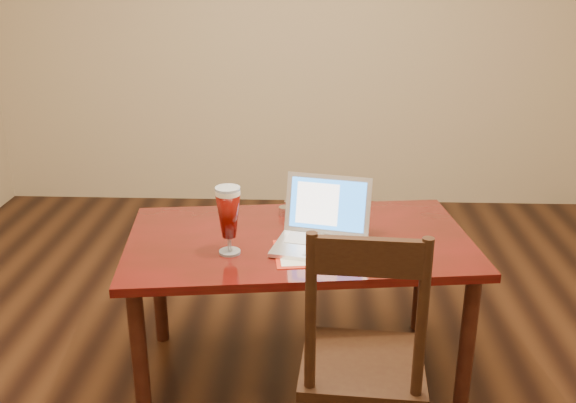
{
  "coord_description": "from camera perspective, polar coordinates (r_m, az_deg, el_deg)",
  "views": [
    {
      "loc": [
        0.16,
        -2.27,
        1.77
      ],
      "look_at": [
        0.06,
        0.2,
        0.85
      ],
      "focal_mm": 40.0,
      "sensor_mm": 36.0,
      "label": 1
    }
  ],
  "objects": [
    {
      "name": "dining_table",
      "position": [
        2.74,
        0.86,
        -4.57
      ],
      "size": [
        1.53,
        0.98,
        0.95
      ],
      "rotation": [
        0.0,
        0.0,
        0.12
      ],
      "color": "#4E0B0A",
      "rests_on": "ground"
    },
    {
      "name": "dining_chair",
      "position": [
        2.3,
        6.65,
        -14.05
      ],
      "size": [
        0.46,
        0.44,
        1.01
      ],
      "rotation": [
        0.0,
        0.0,
        -0.07
      ],
      "color": "black",
      "rests_on": "ground"
    },
    {
      "name": "ground",
      "position": [
        2.88,
        -1.38,
        -17.42
      ],
      "size": [
        5.0,
        5.0,
        0.0
      ],
      "primitive_type": "plane",
      "color": "black",
      "rests_on": "ground"
    }
  ]
}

